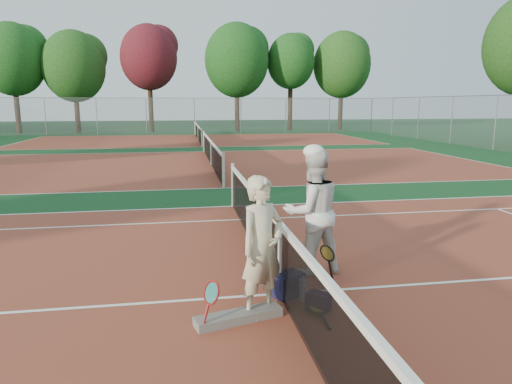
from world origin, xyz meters
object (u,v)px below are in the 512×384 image
net_main (280,259)px  player_b (312,212)px  water_bottle (303,290)px  racket_red (212,306)px  sports_bag_navy (288,285)px  racket_black_held (327,264)px  racket_spare (317,309)px  player_a (262,248)px  sports_bag_purple (318,302)px

net_main → player_b: 1.10m
player_b → water_bottle: 1.35m
racket_red → sports_bag_navy: 1.32m
net_main → racket_black_held: net_main is taller
racket_black_held → racket_spare: (-0.42, -0.93, -0.24)m
player_a → sports_bag_purple: 1.05m
player_a → racket_red: bearing=168.4°
player_a → sports_bag_purple: player_a is taller
player_a → water_bottle: 1.00m
racket_black_held → sports_bag_purple: size_ratio=2.03×
net_main → player_a: (-0.35, -0.58, 0.36)m
racket_black_held → racket_spare: racket_black_held is taller
player_a → player_b: bearing=20.3°
sports_bag_navy → water_bottle: 0.25m
racket_red → player_b: bearing=5.9°
net_main → racket_red: 1.30m
racket_red → racket_black_held: same height
racket_spare → sports_bag_purple: (0.03, 0.07, 0.06)m
sports_bag_purple → player_b: bearing=77.6°
sports_bag_navy → player_a: bearing=-130.8°
net_main → player_a: player_a is taller
racket_spare → water_bottle: size_ratio=2.00×
sports_bag_purple → racket_black_held: bearing=65.4°
racket_spare → water_bottle: water_bottle is taller
net_main → sports_bag_navy: size_ratio=27.21×
sports_bag_navy → sports_bag_purple: bearing=-60.8°
player_b → sports_bag_navy: 1.27m
player_b → sports_bag_navy: bearing=45.6°
player_a → racket_spare: (0.69, -0.05, -0.82)m
sports_bag_purple → player_a: bearing=-178.5°
net_main → player_a: bearing=-121.1°
racket_red → racket_spare: racket_red is taller
player_a → racket_red: player_a is taller
sports_bag_navy → sports_bag_purple: (0.28, -0.50, -0.04)m
racket_spare → sports_bag_navy: bearing=21.8°
sports_bag_purple → racket_red: bearing=-169.2°
player_a → racket_black_held: size_ratio=3.05×
player_b → racket_red: size_ratio=3.34×
water_bottle → net_main: bearing=135.5°
net_main → racket_spare: 0.85m
player_b → racket_black_held: player_b is taller
net_main → sports_bag_purple: bearing=-56.4°
net_main → sports_bag_purple: net_main is taller
sports_bag_navy → sports_bag_purple: 0.57m
net_main → racket_spare: bearing=-61.5°
player_b → racket_red: bearing=34.2°
sports_bag_purple → racket_spare: bearing=-114.2°
racket_red → sports_bag_navy: (1.08, 0.76, -0.13)m
racket_spare → sports_bag_navy: (-0.25, 0.57, 0.11)m
sports_bag_purple → water_bottle: bearing=110.7°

